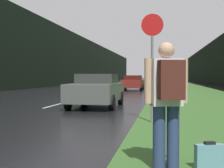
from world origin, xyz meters
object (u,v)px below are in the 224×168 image
Objects in this scene: car_passing_near at (97,90)px; car_passing_far at (133,83)px; stop_sign at (152,58)px; suitcase at (209,157)px; hitchhiker_with_backpack at (167,97)px; car_oncoming at (105,81)px.

car_passing_far is (-0.00, 16.60, -0.00)m from car_passing_near.
stop_sign reaches higher than suitcase.
stop_sign is at bearing 77.15° from hitchhiker_with_backpack.
suitcase is at bearing -2.16° from hitchhiker_with_backpack.
car_oncoming is (-4.13, 7.18, -0.03)m from car_passing_far.
stop_sign is 0.67× the size of car_passing_far.
car_passing_near is 0.88× the size of car_oncoming.
car_passing_near is at bearing 120.32° from stop_sign.
hitchhiker_with_backpack is (0.36, -4.52, -0.81)m from stop_sign.
stop_sign is 21.15m from car_passing_far.
hitchhiker_with_backpack is 0.44× the size of car_passing_near.
car_passing_far is 0.99× the size of car_oncoming.
car_passing_near is 24.14m from car_oncoming.
suitcase is (0.60, 0.16, -0.85)m from hitchhiker_with_backpack.
car_passing_far is at bearing 96.94° from stop_sign.
stop_sign reaches higher than car_passing_near.
car_passing_near is 16.60m from car_passing_far.
stop_sign is at bearing 85.00° from suitcase.
stop_sign is at bearing -76.65° from car_oncoming.
suitcase is 33.39m from car_oncoming.
stop_sign reaches higher than car_oncoming.
hitchhiker_with_backpack is at bearing 108.15° from car_passing_near.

